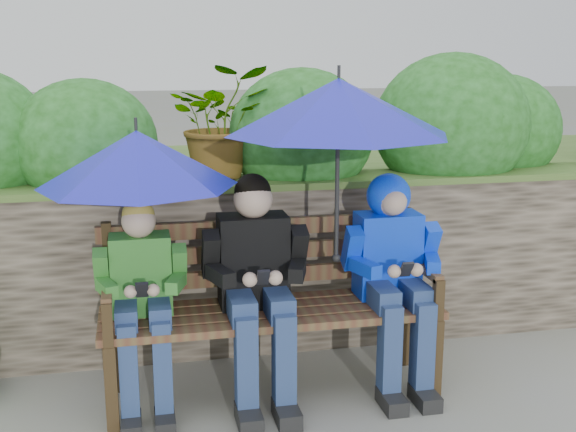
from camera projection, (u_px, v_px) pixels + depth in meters
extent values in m
plane|color=gray|center=(292.00, 397.00, 3.78)|extent=(60.00, 60.00, 0.00)
cube|color=#373127|center=(266.00, 265.00, 4.38)|extent=(8.00, 0.40, 1.00)
cube|color=#3F6222|center=(265.00, 182.00, 4.26)|extent=(8.00, 0.42, 0.04)
cube|color=#3F6222|center=(237.00, 223.00, 5.53)|extent=(8.00, 2.00, 0.96)
ellipsoid|color=#1A4D12|center=(85.00, 143.00, 4.15)|extent=(0.83, 0.66, 0.74)
ellipsoid|color=#1A4D12|center=(302.00, 134.00, 4.40)|extent=(0.90, 0.72, 0.81)
ellipsoid|color=#1A4D12|center=(452.00, 125.00, 4.60)|extent=(1.02, 0.81, 0.92)
ellipsoid|color=#1A4D12|center=(501.00, 130.00, 4.85)|extent=(0.83, 0.66, 0.74)
sphere|color=#C3849F|center=(267.00, 156.00, 4.33)|extent=(0.14, 0.14, 0.14)
imported|color=#1A4D12|center=(221.00, 122.00, 4.23)|extent=(0.60, 0.52, 0.66)
imported|color=#1A4D12|center=(464.00, 122.00, 4.55)|extent=(0.34, 0.34, 0.60)
cube|color=#362715|center=(111.00, 390.00, 3.38)|extent=(0.06, 0.06, 0.44)
cube|color=#362715|center=(113.00, 353.00, 3.79)|extent=(0.06, 0.06, 0.44)
cube|color=#362715|center=(435.00, 359.00, 3.71)|extent=(0.06, 0.06, 0.44)
cube|color=#362715|center=(405.00, 328.00, 4.13)|extent=(0.06, 0.06, 0.44)
cube|color=brown|center=(279.00, 326.00, 3.52)|extent=(1.74, 0.10, 0.04)
cube|color=brown|center=(275.00, 317.00, 3.64)|extent=(1.74, 0.10, 0.04)
cube|color=brown|center=(270.00, 309.00, 3.76)|extent=(1.74, 0.10, 0.04)
cube|color=brown|center=(266.00, 301.00, 3.88)|extent=(1.74, 0.10, 0.04)
cube|color=#362715|center=(109.00, 268.00, 3.71)|extent=(0.05, 0.05, 0.48)
cube|color=brown|center=(108.00, 288.00, 3.49)|extent=(0.05, 0.45, 0.04)
cube|color=#362715|center=(108.00, 325.00, 3.31)|extent=(0.05, 0.05, 0.21)
cube|color=#362715|center=(406.00, 250.00, 4.04)|extent=(0.05, 0.05, 0.48)
cube|color=brown|center=(422.00, 267.00, 3.82)|extent=(0.05, 0.45, 0.04)
cube|color=#362715|center=(438.00, 300.00, 3.64)|extent=(0.05, 0.05, 0.21)
cube|color=brown|center=(264.00, 275.00, 3.91)|extent=(1.74, 0.03, 0.09)
cube|color=brown|center=(263.00, 251.00, 3.88)|extent=(1.74, 0.03, 0.09)
cube|color=brown|center=(263.00, 227.00, 3.85)|extent=(1.74, 0.03, 0.09)
cube|color=#1F6620|center=(141.00, 274.00, 3.61)|extent=(0.30, 0.18, 0.40)
sphere|color=tan|center=(139.00, 221.00, 3.53)|extent=(0.17, 0.17, 0.17)
sphere|color=#A28A32|center=(138.00, 215.00, 3.53)|extent=(0.16, 0.16, 0.16)
cube|color=navy|center=(126.00, 313.00, 3.50)|extent=(0.11, 0.28, 0.11)
cube|color=navy|center=(129.00, 376.00, 3.42)|extent=(0.09, 0.10, 0.53)
cube|color=black|center=(131.00, 425.00, 3.42)|extent=(0.10, 0.19, 0.07)
cube|color=navy|center=(159.00, 311.00, 3.53)|extent=(0.11, 0.28, 0.11)
cube|color=navy|center=(163.00, 373.00, 3.45)|extent=(0.09, 0.10, 0.53)
cube|color=black|center=(165.00, 422.00, 3.45)|extent=(0.10, 0.19, 0.07)
cube|color=#1F6620|center=(101.00, 269.00, 3.52)|extent=(0.07, 0.16, 0.22)
cube|color=#1F6620|center=(107.00, 288.00, 3.43)|extent=(0.11, 0.19, 0.06)
sphere|color=tan|center=(130.00, 292.00, 3.38)|extent=(0.06, 0.06, 0.06)
cube|color=#1F6620|center=(179.00, 264.00, 3.60)|extent=(0.07, 0.16, 0.22)
cube|color=#1F6620|center=(176.00, 283.00, 3.50)|extent=(0.11, 0.19, 0.06)
sphere|color=tan|center=(153.00, 290.00, 3.40)|extent=(0.06, 0.06, 0.06)
cube|color=black|center=(142.00, 290.00, 3.38)|extent=(0.06, 0.07, 0.09)
cube|color=black|center=(253.00, 260.00, 3.72)|extent=(0.35, 0.21, 0.48)
sphere|color=tan|center=(253.00, 199.00, 3.63)|extent=(0.20, 0.20, 0.20)
sphere|color=black|center=(253.00, 192.00, 3.63)|extent=(0.19, 0.19, 0.19)
cube|color=navy|center=(240.00, 305.00, 3.58)|extent=(0.12, 0.33, 0.12)
cube|color=navy|center=(246.00, 369.00, 3.48)|extent=(0.10, 0.11, 0.54)
cube|color=black|center=(249.00, 418.00, 3.48)|extent=(0.11, 0.23, 0.08)
cube|color=navy|center=(277.00, 302.00, 3.62)|extent=(0.12, 0.33, 0.12)
cube|color=navy|center=(284.00, 365.00, 3.52)|extent=(0.10, 0.11, 0.54)
cube|color=black|center=(287.00, 414.00, 3.51)|extent=(0.11, 0.23, 0.08)
cube|color=black|center=(211.00, 254.00, 3.61)|extent=(0.08, 0.19, 0.27)
cube|color=black|center=(220.00, 275.00, 3.51)|extent=(0.13, 0.22, 0.07)
sphere|color=tan|center=(250.00, 280.00, 3.44)|extent=(0.07, 0.07, 0.07)
cube|color=black|center=(297.00, 249.00, 3.70)|extent=(0.08, 0.19, 0.27)
cube|color=black|center=(297.00, 271.00, 3.58)|extent=(0.13, 0.22, 0.07)
sphere|color=tan|center=(275.00, 278.00, 3.47)|extent=(0.07, 0.07, 0.07)
cube|color=black|center=(263.00, 277.00, 3.44)|extent=(0.06, 0.07, 0.09)
cube|color=#0920E1|center=(387.00, 254.00, 3.87)|extent=(0.34, 0.20, 0.45)
sphere|color=tan|center=(390.00, 198.00, 3.78)|extent=(0.19, 0.19, 0.19)
sphere|color=#0920E1|center=(389.00, 195.00, 3.81)|extent=(0.23, 0.23, 0.23)
sphere|color=tan|center=(393.00, 202.00, 3.74)|extent=(0.14, 0.14, 0.14)
cube|color=navy|center=(381.00, 295.00, 3.74)|extent=(0.12, 0.32, 0.12)
cube|color=navy|center=(389.00, 355.00, 3.65)|extent=(0.10, 0.11, 0.53)
cube|color=black|center=(392.00, 401.00, 3.65)|extent=(0.11, 0.22, 0.08)
cube|color=navy|center=(413.00, 292.00, 3.78)|extent=(0.12, 0.32, 0.12)
cube|color=navy|center=(422.00, 352.00, 3.69)|extent=(0.10, 0.11, 0.53)
cube|color=black|center=(425.00, 398.00, 3.68)|extent=(0.11, 0.22, 0.08)
cube|color=#0920E1|center=(352.00, 248.00, 3.77)|extent=(0.08, 0.18, 0.25)
cube|color=#0920E1|center=(365.00, 268.00, 3.67)|extent=(0.13, 0.21, 0.07)
sphere|color=tan|center=(394.00, 271.00, 3.61)|extent=(0.07, 0.07, 0.07)
cube|color=#0920E1|center=(428.00, 244.00, 3.86)|extent=(0.08, 0.18, 0.25)
cube|color=#0920E1|center=(432.00, 263.00, 3.74)|extent=(0.13, 0.21, 0.07)
sphere|color=tan|center=(416.00, 270.00, 3.63)|extent=(0.07, 0.07, 0.07)
cube|color=black|center=(406.00, 269.00, 3.61)|extent=(0.06, 0.07, 0.09)
cone|color=#1B1EC2|center=(137.00, 158.00, 3.43)|extent=(0.96, 0.96, 0.27)
cylinder|color=black|center=(136.00, 124.00, 3.40)|extent=(0.02, 0.02, 0.06)
cylinder|color=black|center=(140.00, 215.00, 3.50)|extent=(0.02, 0.02, 0.55)
sphere|color=black|center=(143.00, 270.00, 3.56)|extent=(0.04, 0.04, 0.04)
cone|color=#1B1EC2|center=(338.00, 107.00, 3.52)|extent=(1.13, 1.13, 0.28)
cylinder|color=black|center=(339.00, 71.00, 3.48)|extent=(0.02, 0.02, 0.06)
cylinder|color=black|center=(337.00, 184.00, 3.60)|extent=(0.02, 0.02, 0.77)
sphere|color=black|center=(336.00, 258.00, 3.69)|extent=(0.04, 0.04, 0.04)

